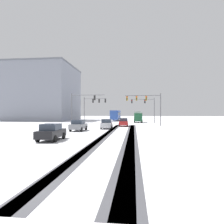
# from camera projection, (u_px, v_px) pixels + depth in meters

# --- Properties ---
(ground_plane) EXTENTS (300.00, 300.00, 0.00)m
(ground_plane) POSITION_uv_depth(u_px,v_px,m) (35.00, 190.00, 6.98)
(ground_plane) COLOR white
(wheel_track_left_lane) EXTENTS (1.02, 39.06, 0.01)m
(wheel_track_left_lane) POSITION_uv_depth(u_px,v_px,m) (133.00, 135.00, 24.27)
(wheel_track_left_lane) COLOR #4C4C51
(wheel_track_left_lane) RESTS_ON ground
(wheel_track_right_lane) EXTENTS (0.71, 39.06, 0.01)m
(wheel_track_right_lane) POSITION_uv_depth(u_px,v_px,m) (105.00, 135.00, 24.64)
(wheel_track_right_lane) COLOR #4C4C51
(wheel_track_right_lane) RESTS_ON ground
(wheel_track_center) EXTENTS (1.05, 39.06, 0.01)m
(wheel_track_center) POSITION_uv_depth(u_px,v_px,m) (130.00, 135.00, 24.31)
(wheel_track_center) COLOR #4C4C51
(wheel_track_center) RESTS_ON ground
(wheel_track_oncoming) EXTENTS (1.00, 39.06, 0.01)m
(wheel_track_oncoming) POSITION_uv_depth(u_px,v_px,m) (107.00, 135.00, 24.61)
(wheel_track_oncoming) COLOR #4C4C51
(wheel_track_oncoming) RESTS_ON ground
(sidewalk_kerb_right) EXTENTS (4.00, 39.06, 0.12)m
(sidewalk_kerb_right) POSITION_uv_depth(u_px,v_px,m) (195.00, 137.00, 21.78)
(sidewalk_kerb_right) COLOR white
(sidewalk_kerb_right) RESTS_ON ground
(traffic_signal_near_left) EXTENTS (6.64, 0.38, 6.50)m
(traffic_signal_near_left) POSITION_uv_depth(u_px,v_px,m) (81.00, 104.00, 39.02)
(traffic_signal_near_left) COLOR #56565B
(traffic_signal_near_left) RESTS_ON ground
(traffic_signal_far_right) EXTENTS (6.12, 0.77, 6.50)m
(traffic_signal_far_right) POSITION_uv_depth(u_px,v_px,m) (146.00, 105.00, 51.36)
(traffic_signal_far_right) COLOR #56565B
(traffic_signal_far_right) RESTS_ON ground
(traffic_signal_near_right) EXTENTS (7.02, 0.51, 6.50)m
(traffic_signal_near_right) POSITION_uv_depth(u_px,v_px,m) (146.00, 102.00, 39.74)
(traffic_signal_near_right) COLOR #56565B
(traffic_signal_near_right) RESTS_ON ground
(traffic_signal_far_left) EXTENTS (5.65, 0.64, 6.50)m
(traffic_signal_far_left) POSITION_uv_depth(u_px,v_px,m) (93.00, 104.00, 48.80)
(traffic_signal_far_left) COLOR #56565B
(traffic_signal_far_left) RESTS_ON ground
(car_red_lead) EXTENTS (2.01, 4.19, 1.62)m
(car_red_lead) POSITION_uv_depth(u_px,v_px,m) (123.00, 122.00, 39.66)
(car_red_lead) COLOR red
(car_red_lead) RESTS_ON ground
(car_silver_second) EXTENTS (2.01, 4.19, 1.62)m
(car_silver_second) POSITION_uv_depth(u_px,v_px,m) (107.00, 124.00, 33.67)
(car_silver_second) COLOR #B7BABF
(car_silver_second) RESTS_ON ground
(car_grey_third) EXTENTS (1.92, 4.15, 1.62)m
(car_grey_third) POSITION_uv_depth(u_px,v_px,m) (78.00, 125.00, 29.82)
(car_grey_third) COLOR slate
(car_grey_third) RESTS_ON ground
(car_black_fourth) EXTENTS (1.93, 4.15, 1.62)m
(car_black_fourth) POSITION_uv_depth(u_px,v_px,m) (51.00, 132.00, 19.54)
(car_black_fourth) COLOR black
(car_black_fourth) RESTS_ON ground
(bus_oncoming) EXTENTS (2.74, 11.02, 3.38)m
(bus_oncoming) POSITION_uv_depth(u_px,v_px,m) (116.00, 115.00, 66.39)
(bus_oncoming) COLOR #284793
(bus_oncoming) RESTS_ON ground
(box_truck_delivery) EXTENTS (2.35, 7.42, 3.02)m
(box_truck_delivery) POSITION_uv_depth(u_px,v_px,m) (138.00, 116.00, 55.89)
(box_truck_delivery) COLOR #194C2D
(box_truck_delivery) RESTS_ON ground
(office_building_far_left_block) EXTENTS (25.01, 22.04, 19.14)m
(office_building_far_left_block) POSITION_uv_depth(u_px,v_px,m) (39.00, 93.00, 71.52)
(office_building_far_left_block) COLOR gray
(office_building_far_left_block) RESTS_ON ground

